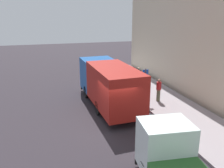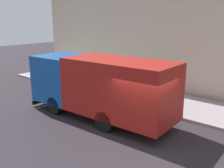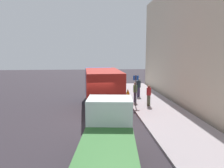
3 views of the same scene
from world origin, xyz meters
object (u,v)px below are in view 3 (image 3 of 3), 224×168
at_px(pedestrian_walking, 139,87).
at_px(pedestrian_third, 149,95).
at_px(small_flatbed_truck, 109,137).
at_px(pedestrian_standing, 135,92).
at_px(traffic_cone_orange, 128,92).
at_px(large_utility_truck, 102,86).
at_px(street_sign_post, 136,87).

bearing_deg(pedestrian_walking, pedestrian_third, 26.96).
height_order(small_flatbed_truck, pedestrian_standing, small_flatbed_truck).
bearing_deg(pedestrian_standing, traffic_cone_orange, -50.19).
xyz_separation_m(large_utility_truck, pedestrian_third, (3.65, -0.49, -0.68)).
relative_size(pedestrian_standing, street_sign_post, 0.69).
bearing_deg(pedestrian_third, small_flatbed_truck, -114.59).
height_order(pedestrian_standing, pedestrian_third, pedestrian_standing).
distance_m(large_utility_truck, small_flatbed_truck, 9.16).
relative_size(large_utility_truck, pedestrian_standing, 4.69).
bearing_deg(traffic_cone_orange, pedestrian_walking, -30.46).
bearing_deg(large_utility_truck, small_flatbed_truck, -93.12).
bearing_deg(pedestrian_third, street_sign_post, 167.83).
xyz_separation_m(large_utility_truck, pedestrian_walking, (3.60, 3.19, -0.64)).
relative_size(small_flatbed_truck, street_sign_post, 2.10).
height_order(small_flatbed_truck, pedestrian_third, small_flatbed_truck).
distance_m(pedestrian_third, street_sign_post, 1.17).
xyz_separation_m(pedestrian_third, street_sign_post, (-1.00, 0.20, 0.58)).
bearing_deg(small_flatbed_truck, pedestrian_third, 72.88).
xyz_separation_m(large_utility_truck, street_sign_post, (2.65, -0.29, -0.10)).
distance_m(pedestrian_walking, traffic_cone_orange, 1.21).
bearing_deg(small_flatbed_truck, street_sign_post, 79.02).
xyz_separation_m(small_flatbed_truck, pedestrian_walking, (3.72, 12.33, -0.08)).
xyz_separation_m(pedestrian_standing, pedestrian_third, (0.81, -1.36, -0.03)).
height_order(small_flatbed_truck, pedestrian_walking, small_flatbed_truck).
relative_size(pedestrian_walking, pedestrian_standing, 1.03).
height_order(large_utility_truck, small_flatbed_truck, large_utility_truck).
relative_size(small_flatbed_truck, traffic_cone_orange, 7.60).
bearing_deg(traffic_cone_orange, pedestrian_standing, -86.86).
bearing_deg(pedestrian_walking, traffic_cone_orange, -94.27).
relative_size(large_utility_truck, pedestrian_walking, 4.56).
distance_m(large_utility_truck, pedestrian_standing, 3.04).
bearing_deg(street_sign_post, small_flatbed_truck, -107.41).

